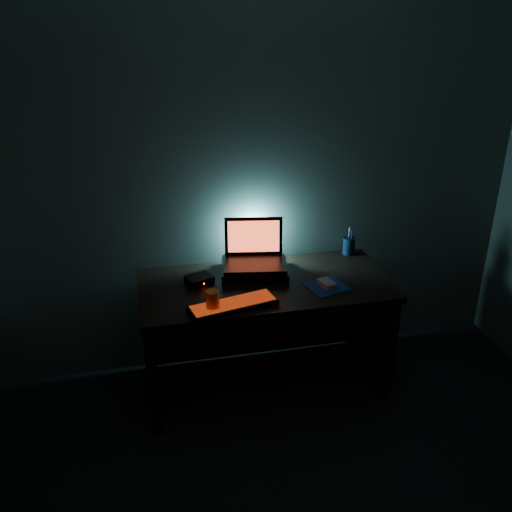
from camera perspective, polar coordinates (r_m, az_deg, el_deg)
The scene contains 10 objects.
room at distance 1.85m, azimuth 12.78°, elevation -11.97°, with size 3.50×4.00×2.50m.
desk at distance 3.58m, azimuth 0.70°, elevation -5.98°, with size 1.50×0.70×0.75m.
riser at distance 3.51m, azimuth -0.15°, elevation -1.35°, with size 0.40×0.30×0.06m, color black.
laptop at distance 3.51m, azimuth -0.19°, elevation 0.34°, with size 0.42×0.34×0.26m.
keyboard at distance 3.16m, azimuth -2.30°, elevation -4.90°, with size 0.52×0.26×0.03m.
mousepad at distance 3.39m, azimuth 7.08°, elevation -3.06°, with size 0.22×0.20×0.00m, color navy.
mouse at distance 3.38m, azimuth 7.09°, elevation -2.77°, with size 0.07×0.11×0.03m, color gray.
pen_cup at distance 3.81m, azimuth 9.26°, elevation 1.01°, with size 0.08×0.08×0.11m, color black.
juice_glass at distance 3.10m, azimuth -4.36°, elevation -4.54°, with size 0.07×0.07×0.13m, color #EE570C.
router at distance 3.41m, azimuth -5.69°, elevation -2.39°, with size 0.18×0.16×0.05m.
Camera 1 is at (-0.69, -1.31, 2.35)m, focal length 40.00 mm.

